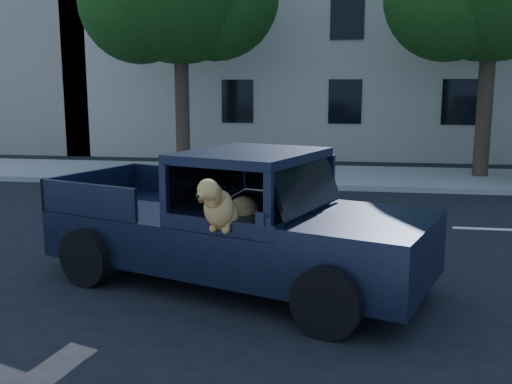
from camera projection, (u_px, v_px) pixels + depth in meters
ground at (263, 275)px, 8.23m from camera, size 120.00×120.00×0.00m
far_sidewalk at (308, 176)px, 17.15m from camera, size 60.00×4.00×0.15m
lane_stripes at (389, 225)px, 11.21m from camera, size 21.60×0.14×0.01m
building_main at (397, 43)px, 22.98m from camera, size 26.00×6.00×9.00m
pickup_truck at (229, 239)px, 7.80m from camera, size 5.55×3.58×1.85m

